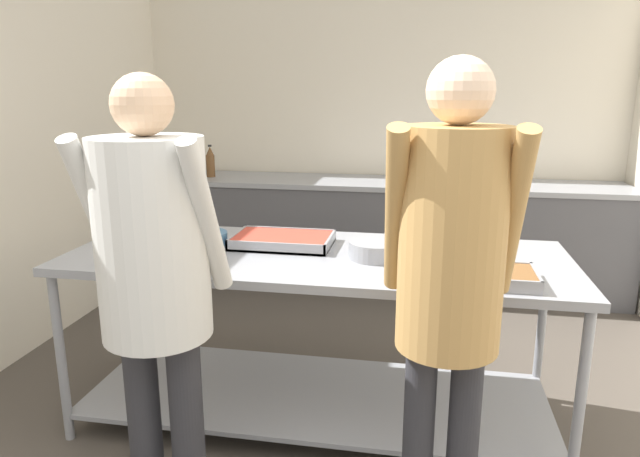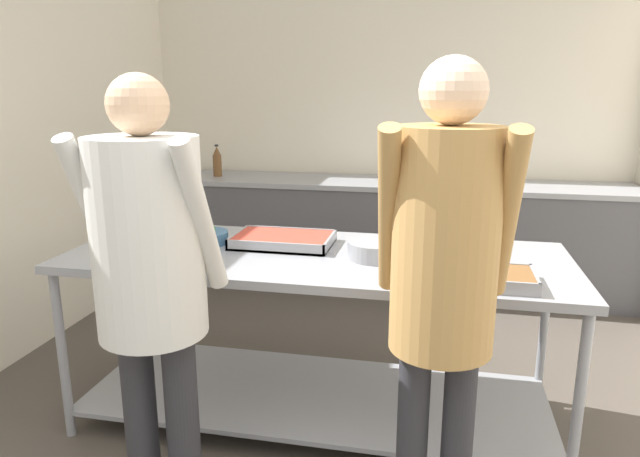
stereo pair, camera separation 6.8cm
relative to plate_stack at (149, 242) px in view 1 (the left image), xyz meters
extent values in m
cube|color=beige|center=(0.93, 2.47, 0.43)|extent=(4.18, 0.06, 2.65)
cube|color=beige|center=(-1.13, 0.53, 0.43)|extent=(0.06, 4.01, 2.65)
cube|color=#4C4C51|center=(0.93, 2.10, -0.47)|extent=(4.02, 0.62, 0.86)
cube|color=gray|center=(0.93, 2.10, -0.01)|extent=(4.02, 0.65, 0.04)
cube|color=black|center=(0.47, 2.10, -0.01)|extent=(0.43, 0.40, 0.02)
cube|color=gray|center=(0.85, 0.03, -0.04)|extent=(2.38, 0.89, 0.04)
cube|color=gray|center=(0.85, 0.03, -0.78)|extent=(2.30, 0.81, 0.02)
cylinder|color=gray|center=(-0.29, -0.37, -0.48)|extent=(0.04, 0.04, 0.84)
cylinder|color=gray|center=(1.98, -0.37, -0.48)|extent=(0.04, 0.04, 0.84)
cylinder|color=gray|center=(-0.29, 0.42, -0.48)|extent=(0.04, 0.04, 0.84)
cylinder|color=gray|center=(1.98, 0.42, -0.48)|extent=(0.04, 0.04, 0.84)
cylinder|color=white|center=(0.00, 0.00, -0.02)|extent=(0.23, 0.23, 0.01)
cylinder|color=white|center=(0.00, 0.00, -0.01)|extent=(0.22, 0.22, 0.01)
cylinder|color=white|center=(0.00, 0.00, 0.01)|extent=(0.22, 0.22, 0.01)
cylinder|color=white|center=(0.00, 0.00, 0.02)|extent=(0.22, 0.22, 0.01)
cylinder|color=#3D668C|center=(0.26, 0.10, 0.01)|extent=(0.22, 0.22, 0.06)
sphere|color=#2D702D|center=(0.28, 0.10, 0.05)|extent=(0.06, 0.06, 0.06)
sphere|color=#2D702D|center=(0.23, 0.15, 0.05)|extent=(0.07, 0.07, 0.07)
sphere|color=#2D702D|center=(0.22, 0.05, 0.05)|extent=(0.05, 0.05, 0.05)
cube|color=gray|center=(0.65, 0.14, -0.02)|extent=(0.49, 0.32, 0.01)
cube|color=#B23D2D|center=(0.65, 0.14, 0.01)|extent=(0.47, 0.29, 0.04)
cube|color=gray|center=(0.65, -0.01, 0.00)|extent=(0.49, 0.01, 0.05)
cube|color=gray|center=(0.65, 0.30, 0.00)|extent=(0.49, 0.01, 0.05)
cube|color=gray|center=(0.41, 0.14, 0.00)|extent=(0.01, 0.32, 0.05)
cube|color=gray|center=(0.89, 0.14, 0.00)|extent=(0.01, 0.32, 0.05)
cylinder|color=gray|center=(1.13, 0.01, 0.02)|extent=(0.26, 0.26, 0.08)
cylinder|color=brown|center=(1.13, 0.01, 0.05)|extent=(0.23, 0.23, 0.01)
cylinder|color=black|center=(1.33, 0.01, 0.05)|extent=(0.14, 0.02, 0.02)
cube|color=gray|center=(1.59, -0.25, -0.02)|extent=(0.44, 0.26, 0.01)
cube|color=brown|center=(1.59, -0.25, 0.01)|extent=(0.41, 0.24, 0.04)
cube|color=gray|center=(1.59, -0.37, 0.00)|extent=(0.44, 0.01, 0.05)
cube|color=gray|center=(1.59, -0.12, 0.00)|extent=(0.44, 0.01, 0.05)
cube|color=gray|center=(1.37, -0.25, 0.00)|extent=(0.01, 0.26, 0.05)
cube|color=gray|center=(1.80, -0.25, 0.00)|extent=(0.01, 0.26, 0.05)
cylinder|color=#2D2D33|center=(0.32, -0.75, -0.51)|extent=(0.13, 0.13, 0.77)
cylinder|color=#2D2D33|center=(0.50, -0.76, -0.51)|extent=(0.13, 0.13, 0.77)
cylinder|color=silver|center=(0.20, -0.75, 0.32)|extent=(0.08, 0.32, 0.58)
cylinder|color=silver|center=(0.61, -0.76, 0.32)|extent=(0.08, 0.32, 0.58)
cylinder|color=silver|center=(0.41, -0.75, 0.23)|extent=(0.39, 0.39, 0.71)
sphere|color=tan|center=(0.41, -0.75, 0.70)|extent=(0.21, 0.21, 0.21)
cylinder|color=#2D2D33|center=(1.36, -0.72, -0.50)|extent=(0.11, 0.11, 0.80)
cylinder|color=#2D2D33|center=(1.51, -0.71, -0.50)|extent=(0.11, 0.11, 0.80)
cylinder|color=tan|center=(1.25, -0.73, 0.35)|extent=(0.08, 0.33, 0.60)
cylinder|color=tan|center=(1.62, -0.71, 0.35)|extent=(0.08, 0.33, 0.60)
cylinder|color=tan|center=(1.43, -0.72, 0.27)|extent=(0.34, 0.34, 0.74)
sphere|color=beige|center=(1.43, -0.72, 0.74)|extent=(0.21, 0.21, 0.21)
cylinder|color=brown|center=(-0.46, 2.06, 0.10)|extent=(0.07, 0.07, 0.18)
cone|color=brown|center=(-0.46, 2.06, 0.23)|extent=(0.07, 0.07, 0.07)
cylinder|color=black|center=(-0.46, 2.06, 0.27)|extent=(0.03, 0.03, 0.02)
camera|label=1|loc=(1.33, -2.54, 0.75)|focal=32.00mm
camera|label=2|loc=(1.40, -2.53, 0.75)|focal=32.00mm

